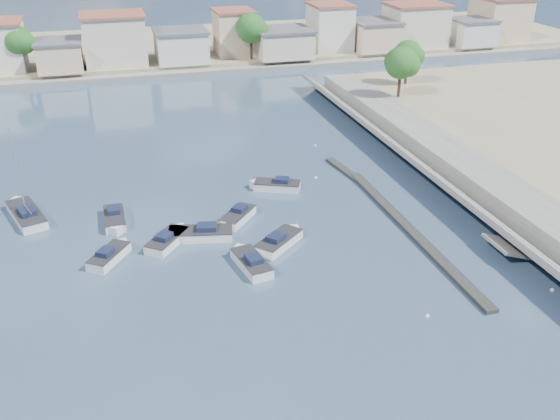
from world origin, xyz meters
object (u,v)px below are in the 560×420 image
(motorboat_e, at_px, (111,255))
(motorboat_f, at_px, (275,186))
(motorboat_b, at_px, (169,240))
(motorboat_c, at_px, (197,234))
(motorboat_d, at_px, (236,218))
(sailboat, at_px, (26,214))
(motorboat_g, at_px, (115,220))
(motorboat_a, at_px, (250,262))
(motorboat_h, at_px, (280,241))

(motorboat_e, xyz_separation_m, motorboat_f, (16.54, 9.81, -0.00))
(motorboat_b, height_order, motorboat_c, same)
(motorboat_d, distance_m, sailboat, 19.51)
(motorboat_g, height_order, sailboat, sailboat)
(motorboat_b, bearing_deg, motorboat_a, -43.39)
(motorboat_b, bearing_deg, motorboat_e, -164.18)
(motorboat_b, height_order, motorboat_h, same)
(motorboat_a, bearing_deg, motorboat_c, 119.90)
(motorboat_d, height_order, sailboat, sailboat)
(motorboat_b, height_order, sailboat, sailboat)
(motorboat_d, bearing_deg, motorboat_a, -94.22)
(motorboat_a, height_order, motorboat_c, same)
(motorboat_b, distance_m, motorboat_e, 5.05)
(motorboat_b, relative_size, sailboat, 0.52)
(motorboat_a, relative_size, motorboat_b, 1.13)
(motorboat_f, bearing_deg, motorboat_h, -103.01)
(motorboat_g, xyz_separation_m, motorboat_h, (13.35, -7.80, -0.00))
(motorboat_g, relative_size, sailboat, 0.58)
(motorboat_g, relative_size, motorboat_h, 1.06)
(motorboat_e, relative_size, sailboat, 0.49)
(motorboat_a, distance_m, motorboat_b, 8.00)
(motorboat_f, bearing_deg, sailboat, 179.69)
(sailboat, bearing_deg, motorboat_f, -0.31)
(motorboat_f, bearing_deg, motorboat_b, -144.19)
(motorboat_b, xyz_separation_m, motorboat_e, (-4.86, -1.38, 0.00))
(motorboat_f, bearing_deg, motorboat_a, -112.86)
(motorboat_a, bearing_deg, sailboat, 141.91)
(motorboat_b, height_order, motorboat_f, same)
(motorboat_c, height_order, motorboat_h, same)
(motorboat_a, xyz_separation_m, motorboat_h, (3.28, 2.70, -0.00))
(motorboat_a, relative_size, sailboat, 0.58)
(motorboat_b, relative_size, motorboat_f, 0.91)
(motorboat_h, bearing_deg, motorboat_f, 76.99)
(motorboat_f, height_order, motorboat_h, same)
(motorboat_a, distance_m, sailboat, 22.78)
(motorboat_g, bearing_deg, motorboat_b, -49.57)
(motorboat_d, bearing_deg, motorboat_h, -62.67)
(motorboat_c, height_order, motorboat_f, same)
(motorboat_g, bearing_deg, motorboat_h, -30.28)
(motorboat_d, height_order, motorboat_f, same)
(motorboat_h, height_order, sailboat, sailboat)
(motorboat_c, relative_size, motorboat_f, 1.22)
(motorboat_c, distance_m, motorboat_f, 12.28)
(motorboat_e, xyz_separation_m, motorboat_g, (0.60, 6.38, 0.00))
(motorboat_b, relative_size, motorboat_c, 0.75)
(motorboat_e, distance_m, motorboat_f, 19.23)
(motorboat_c, relative_size, motorboat_d, 1.41)
(motorboat_a, relative_size, motorboat_d, 1.19)
(motorboat_e, distance_m, motorboat_g, 6.41)
(motorboat_h, bearing_deg, motorboat_a, -140.51)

